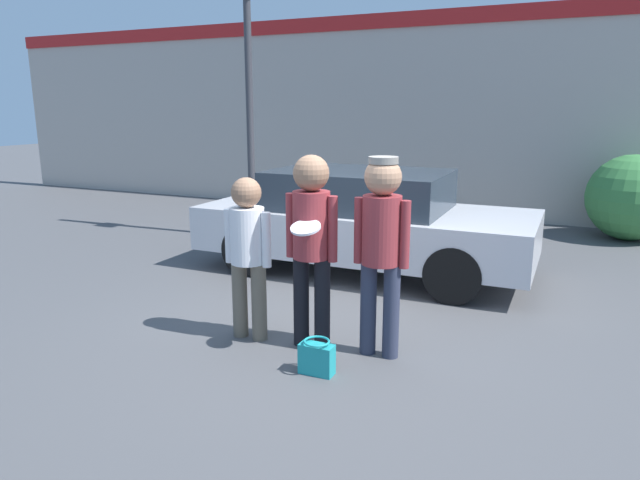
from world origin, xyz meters
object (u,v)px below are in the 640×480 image
street_lamp (260,21)px  handbag (317,358)px  person_left (248,246)px  parked_car_near (363,220)px  person_middle_with_frisbee (311,233)px  shrub (631,198)px  person_right (381,237)px

street_lamp → handbag: bearing=-55.3°
person_left → parked_car_near: (0.21, 2.69, -0.22)m
parked_car_near → street_lamp: (-2.23, 1.15, 2.85)m
person_middle_with_frisbee → handbag: (0.29, -0.51, -0.96)m
person_middle_with_frisbee → handbag: size_ratio=5.96×
street_lamp → shrub: 6.89m
person_left → parked_car_near: size_ratio=0.36×
person_left → shrub: person_left is taller
person_right → shrub: person_right is taller
parked_car_near → shrub: (3.51, 3.68, 0.01)m
person_left → person_middle_with_frisbee: 0.68m
street_lamp → shrub: size_ratio=3.96×
person_right → handbag: size_ratio=5.96×
person_right → parked_car_near: (-1.09, 2.55, -0.40)m
person_middle_with_frisbee → person_left: bearing=-174.8°
person_middle_with_frisbee → shrub: size_ratio=1.25×
street_lamp → person_right: bearing=-48.0°
shrub → handbag: shrub is taller
person_left → handbag: (0.94, -0.45, -0.79)m
person_middle_with_frisbee → parked_car_near: bearing=99.6°
parked_car_near → shrub: bearing=46.4°
person_left → handbag: 1.31m
person_right → street_lamp: street_lamp is taller
person_left → parked_car_near: bearing=85.6°
parked_car_near → street_lamp: 3.80m
street_lamp → shrub: bearing=23.8°
street_lamp → person_left: bearing=-62.2°
parked_car_near → street_lamp: street_lamp is taller
person_left → shrub: bearing=59.8°
person_left → person_middle_with_frisbee: person_middle_with_frisbee is taller
person_left → person_right: size_ratio=0.88×
street_lamp → handbag: (2.97, -4.29, -3.42)m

